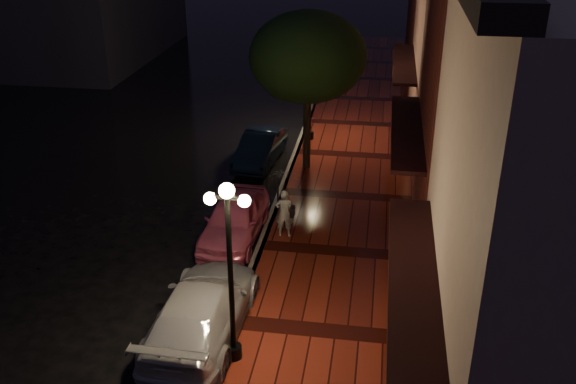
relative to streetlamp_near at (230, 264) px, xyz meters
The scene contains 13 objects.
ground 5.65m from the streetlamp_near, 94.00° to the left, with size 120.00×120.00×0.00m, color black.
sidewalk 5.91m from the streetlamp_near, 69.19° to the left, with size 4.50×60.00×0.15m, color #40120B.
curb 5.61m from the streetlamp_near, 94.00° to the left, with size 0.25×60.00×0.15m, color #595451.
storefront_mid 10.08m from the streetlamp_near, 46.47° to the left, with size 5.00×8.00×11.00m, color #511914.
storefront_far 16.52m from the streetlamp_near, 66.09° to the left, with size 5.00×8.00×9.00m, color #8C5951.
streetlamp_near is the anchor object (origin of this frame).
streetlamp_far 14.00m from the streetlamp_near, 90.00° to the left, with size 0.96×0.36×4.31m.
street_tree 11.12m from the streetlamp_near, 88.65° to the left, with size 4.16×4.16×5.80m.
pink_car 5.97m from the streetlamp_near, 102.76° to the left, with size 1.58×3.93×1.34m, color #CE5577.
navy_car 11.78m from the streetlamp_near, 98.01° to the left, with size 1.29×3.71×1.22m, color black.
silver_car 2.27m from the streetlamp_near, 139.16° to the left, with size 1.97×4.85×1.41m, color #B3B3BB.
woman_with_umbrella 5.75m from the streetlamp_near, 87.44° to the left, with size 0.89×0.90×2.13m.
parking_meter 7.39m from the streetlamp_near, 91.59° to the left, with size 0.13×0.11×1.23m.
Camera 1 is at (3.28, -16.13, 9.74)m, focal length 40.00 mm.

